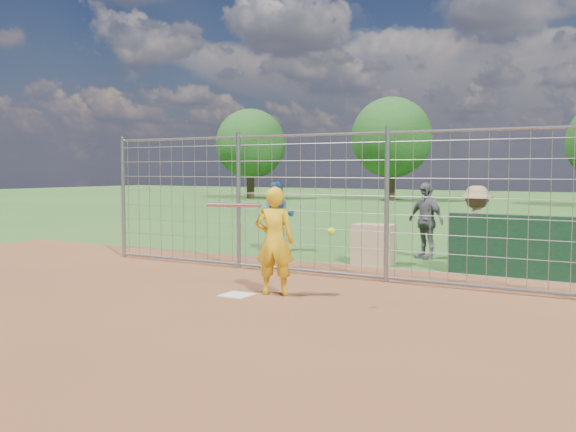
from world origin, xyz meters
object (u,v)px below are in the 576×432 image
Objects in this scene: bystander_c at (476,229)px; equipment_bin at (374,244)px; bystander_b at (426,220)px; batter at (275,241)px; bystander_a at (278,216)px.

bystander_c is 2.06m from equipment_bin.
bystander_c is (1.38, -1.27, -0.01)m from bystander_b.
batter reaches higher than equipment_bin.
bystander_b is 1.02× the size of bystander_c.
bystander_b reaches higher than bystander_a.
bystander_b is at bearing -19.44° from bystander_a.
bystander_b reaches higher than equipment_bin.
bystander_a reaches higher than equipment_bin.
bystander_a is 2.90m from equipment_bin.
bystander_c is at bearing -5.39° from equipment_bin.
bystander_b is (3.39, 0.47, 0.01)m from bystander_a.
bystander_b is (0.66, 5.04, -0.01)m from batter.
batter is 5.32m from bystander_a.
bystander_a is (-2.73, 4.57, -0.02)m from batter.
equipment_bin is (-2.02, -0.03, -0.40)m from bystander_c.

